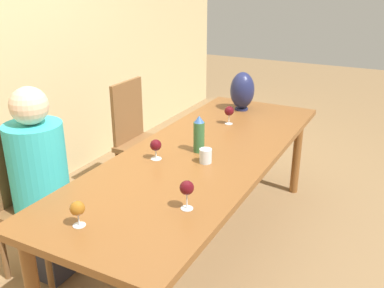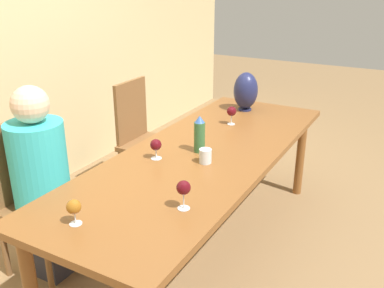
{
  "view_description": "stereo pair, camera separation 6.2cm",
  "coord_description": "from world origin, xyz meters",
  "px_view_note": "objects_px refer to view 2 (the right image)",
  "views": [
    {
      "loc": [
        -2.24,
        -1.1,
        1.78
      ],
      "look_at": [
        -0.14,
        0.0,
        0.83
      ],
      "focal_mm": 40.0,
      "sensor_mm": 36.0,
      "label": 1
    },
    {
      "loc": [
        -2.21,
        -1.15,
        1.78
      ],
      "look_at": [
        -0.14,
        0.0,
        0.83
      ],
      "focal_mm": 40.0,
      "sensor_mm": 36.0,
      "label": 2
    }
  ],
  "objects_px": {
    "wine_glass_3": "(156,145)",
    "water_bottle": "(200,134)",
    "wine_glass_1": "(184,188)",
    "water_tumbler": "(205,156)",
    "person_near": "(42,178)",
    "wine_glass_0": "(232,112)",
    "vase": "(246,91)",
    "chair_near": "(35,195)",
    "chair_far": "(144,136)",
    "wine_glass_2": "(74,207)"
  },
  "relations": [
    {
      "from": "water_bottle",
      "to": "wine_glass_0",
      "type": "xyz_separation_m",
      "value": [
        0.58,
        0.04,
        -0.02
      ]
    },
    {
      "from": "water_bottle",
      "to": "wine_glass_2",
      "type": "xyz_separation_m",
      "value": [
        -1.01,
        0.09,
        -0.03
      ]
    },
    {
      "from": "wine_glass_2",
      "to": "person_near",
      "type": "distance_m",
      "value": 0.75
    },
    {
      "from": "vase",
      "to": "wine_glass_3",
      "type": "distance_m",
      "value": 1.19
    },
    {
      "from": "water_tumbler",
      "to": "chair_far",
      "type": "distance_m",
      "value": 1.17
    },
    {
      "from": "person_near",
      "to": "water_bottle",
      "type": "bearing_deg",
      "value": -48.54
    },
    {
      "from": "vase",
      "to": "wine_glass_0",
      "type": "xyz_separation_m",
      "value": [
        -0.38,
        -0.05,
        -0.06
      ]
    },
    {
      "from": "chair_far",
      "to": "chair_near",
      "type": "bearing_deg",
      "value": 180.0
    },
    {
      "from": "wine_glass_1",
      "to": "water_tumbler",
      "type": "bearing_deg",
      "value": 16.54
    },
    {
      "from": "water_bottle",
      "to": "wine_glass_3",
      "type": "height_order",
      "value": "water_bottle"
    },
    {
      "from": "wine_glass_3",
      "to": "chair_far",
      "type": "xyz_separation_m",
      "value": [
        0.76,
        0.63,
        -0.31
      ]
    },
    {
      "from": "wine_glass_0",
      "to": "wine_glass_3",
      "type": "height_order",
      "value": "wine_glass_0"
    },
    {
      "from": "wine_glass_1",
      "to": "person_near",
      "type": "height_order",
      "value": "person_near"
    },
    {
      "from": "water_tumbler",
      "to": "vase",
      "type": "bearing_deg",
      "value": 10.44
    },
    {
      "from": "water_bottle",
      "to": "chair_near",
      "type": "distance_m",
      "value": 1.08
    },
    {
      "from": "water_tumbler",
      "to": "chair_near",
      "type": "distance_m",
      "value": 1.08
    },
    {
      "from": "water_tumbler",
      "to": "wine_glass_2",
      "type": "relative_size",
      "value": 0.71
    },
    {
      "from": "wine_glass_0",
      "to": "wine_glass_1",
      "type": "relative_size",
      "value": 0.93
    },
    {
      "from": "water_tumbler",
      "to": "vase",
      "type": "relative_size",
      "value": 0.28
    },
    {
      "from": "chair_near",
      "to": "person_near",
      "type": "relative_size",
      "value": 0.8
    },
    {
      "from": "wine_glass_3",
      "to": "wine_glass_1",
      "type": "bearing_deg",
      "value": -134.33
    },
    {
      "from": "water_tumbler",
      "to": "person_near",
      "type": "relative_size",
      "value": 0.07
    },
    {
      "from": "wine_glass_3",
      "to": "person_near",
      "type": "bearing_deg",
      "value": 127.11
    },
    {
      "from": "chair_far",
      "to": "wine_glass_3",
      "type": "bearing_deg",
      "value": -140.27
    },
    {
      "from": "chair_near",
      "to": "chair_far",
      "type": "bearing_deg",
      "value": 0.0
    },
    {
      "from": "water_tumbler",
      "to": "wine_glass_0",
      "type": "distance_m",
      "value": 0.73
    },
    {
      "from": "water_tumbler",
      "to": "chair_far",
      "type": "height_order",
      "value": "chair_far"
    },
    {
      "from": "water_bottle",
      "to": "water_tumbler",
      "type": "distance_m",
      "value": 0.19
    },
    {
      "from": "wine_glass_2",
      "to": "chair_near",
      "type": "bearing_deg",
      "value": 62.38
    },
    {
      "from": "water_bottle",
      "to": "vase",
      "type": "distance_m",
      "value": 0.97
    },
    {
      "from": "vase",
      "to": "person_near",
      "type": "relative_size",
      "value": 0.26
    },
    {
      "from": "water_tumbler",
      "to": "wine_glass_2",
      "type": "distance_m",
      "value": 0.9
    },
    {
      "from": "water_bottle",
      "to": "wine_glass_2",
      "type": "distance_m",
      "value": 1.02
    },
    {
      "from": "wine_glass_0",
      "to": "wine_glass_3",
      "type": "bearing_deg",
      "value": 170.47
    },
    {
      "from": "wine_glass_0",
      "to": "chair_far",
      "type": "relative_size",
      "value": 0.14
    },
    {
      "from": "wine_glass_3",
      "to": "water_bottle",
      "type": "bearing_deg",
      "value": -38.19
    },
    {
      "from": "wine_glass_2",
      "to": "water_tumbler",
      "type": "bearing_deg",
      "value": -12.84
    },
    {
      "from": "water_tumbler",
      "to": "wine_glass_1",
      "type": "distance_m",
      "value": 0.55
    },
    {
      "from": "vase",
      "to": "wine_glass_3",
      "type": "relative_size",
      "value": 2.5
    },
    {
      "from": "water_tumbler",
      "to": "person_near",
      "type": "xyz_separation_m",
      "value": [
        -0.5,
        0.83,
        -0.12
      ]
    },
    {
      "from": "person_near",
      "to": "water_tumbler",
      "type": "bearing_deg",
      "value": -58.93
    },
    {
      "from": "water_bottle",
      "to": "chair_far",
      "type": "height_order",
      "value": "same"
    },
    {
      "from": "wine_glass_0",
      "to": "chair_far",
      "type": "distance_m",
      "value": 0.83
    },
    {
      "from": "wine_glass_1",
      "to": "chair_far",
      "type": "distance_m",
      "value": 1.64
    },
    {
      "from": "vase",
      "to": "person_near",
      "type": "bearing_deg",
      "value": 158.51
    },
    {
      "from": "wine_glass_0",
      "to": "water_bottle",
      "type": "bearing_deg",
      "value": -175.89
    },
    {
      "from": "water_bottle",
      "to": "chair_near",
      "type": "bearing_deg",
      "value": 128.16
    },
    {
      "from": "wine_glass_3",
      "to": "chair_near",
      "type": "xyz_separation_m",
      "value": [
        -0.41,
        0.63,
        -0.31
      ]
    },
    {
      "from": "water_tumbler",
      "to": "chair_near",
      "type": "relative_size",
      "value": 0.09
    },
    {
      "from": "wine_glass_0",
      "to": "wine_glass_1",
      "type": "xyz_separation_m",
      "value": [
        -1.24,
        -0.31,
        0.01
      ]
    }
  ]
}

